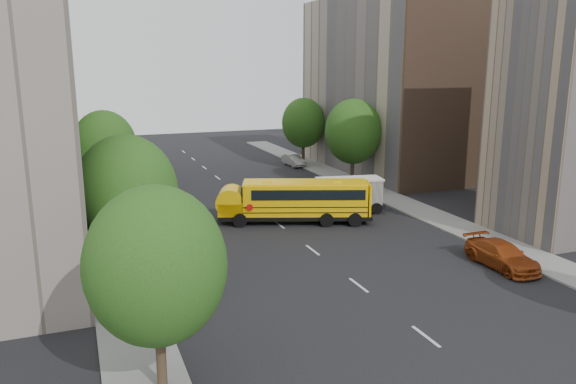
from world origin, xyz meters
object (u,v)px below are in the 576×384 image
street_tree_5 (303,123)px  parked_car_2 (120,182)px  street_tree_1 (127,194)px  parked_car_0 (184,287)px  school_bus (294,199)px  safari_truck (344,194)px  street_tree_2 (105,147)px  parked_car_3 (502,255)px  street_tree_0 (156,266)px  street_tree_4 (353,132)px  parked_car_4 (342,185)px  parked_car_5 (294,160)px  parked_car_1 (145,212)px

street_tree_5 → parked_car_2: size_ratio=1.39×
street_tree_1 → parked_car_0: 5.49m
school_bus → safari_truck: bearing=34.8°
street_tree_2 → street_tree_5: bearing=28.6°
safari_truck → parked_car_3: bearing=-67.7°
street_tree_0 → street_tree_4: bearing=51.8°
street_tree_0 → safari_truck: bearing=49.1°
street_tree_0 → parked_car_3: 20.92m
parked_car_4 → school_bus: bearing=-131.3°
parked_car_3 → parked_car_5: (0.80, 33.95, -0.07)m
parked_car_0 → parked_car_4: size_ratio=0.99×
safari_truck → parked_car_5: size_ratio=1.66×
street_tree_4 → parked_car_0: street_tree_4 is taller
parked_car_2 → parked_car_3: (18.40, -28.08, -0.04)m
street_tree_4 → school_bus: size_ratio=0.73×
parked_car_3 → parked_car_0: bearing=174.5°
parked_car_1 → safari_truck: bearing=163.8°
street_tree_5 → parked_car_1: (-19.80, -17.83, -3.93)m
street_tree_0 → street_tree_2: size_ratio=0.96×
street_tree_5 → parked_car_1: bearing=-138.0°
street_tree_0 → parked_car_2: (1.40, 33.57, -3.89)m
street_tree_0 → street_tree_4: (22.00, 28.00, 0.43)m
parked_car_2 → parked_car_4: size_ratio=1.35×
school_bus → parked_car_1: 10.80m
street_tree_0 → parked_car_2: size_ratio=1.37×
street_tree_1 → safari_truck: size_ratio=1.22×
street_tree_5 → parked_car_5: street_tree_5 is taller
street_tree_0 → safari_truck: size_ratio=1.14×
street_tree_0 → parked_car_4: 32.61m
parked_car_3 → parked_car_2: bearing=123.8°
street_tree_5 → parked_car_2: 21.94m
school_bus → parked_car_0: (-10.02, -10.91, -1.05)m
street_tree_5 → safari_truck: street_tree_5 is taller
parked_car_1 → parked_car_4: 17.93m
street_tree_4 → parked_car_2: (-20.60, 5.57, -4.32)m
parked_car_2 → parked_car_5: (19.20, 5.87, -0.11)m
parked_car_2 → parked_car_0: bearing=87.1°
street_tree_1 → safari_truck: (16.83, 9.46, -3.55)m
parked_car_2 → safari_truck: bearing=132.9°
parked_car_3 → school_bus: bearing=121.3°
school_bus → parked_car_4: (7.58, 7.34, -1.04)m
street_tree_0 → parked_car_1: 22.61m
parked_car_0 → parked_car_2: parked_car_2 is taller
safari_truck → parked_car_1: size_ratio=1.38×
street_tree_0 → parked_car_0: size_ratio=1.88×
safari_truck → parked_car_2: size_ratio=1.20×
parked_car_3 → parked_car_4: size_ratio=1.23×
street_tree_5 → parked_car_5: (-1.40, -0.56, -4.06)m
street_tree_2 → street_tree_5: street_tree_2 is taller
parked_car_1 → parked_car_3: 24.25m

